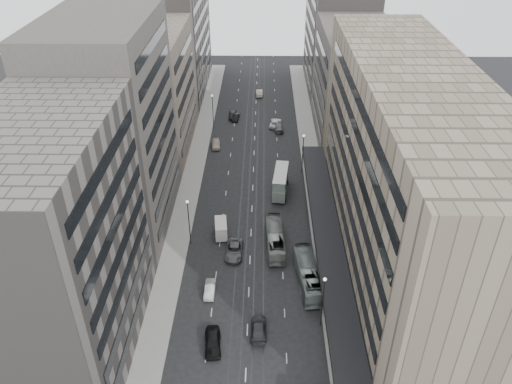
# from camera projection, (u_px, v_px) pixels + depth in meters

# --- Properties ---
(ground) EXTENTS (220.00, 220.00, 0.00)m
(ground) POSITION_uv_depth(u_px,v_px,m) (249.00, 297.00, 70.61)
(ground) COLOR black
(ground) RESTS_ON ground
(sidewalk_right) EXTENTS (4.00, 125.00, 0.15)m
(sidewalk_right) POSITION_uv_depth(u_px,v_px,m) (312.00, 166.00, 101.94)
(sidewalk_right) COLOR gray
(sidewalk_right) RESTS_ON ground
(sidewalk_left) EXTENTS (4.00, 125.00, 0.15)m
(sidewalk_left) POSITION_uv_depth(u_px,v_px,m) (195.00, 165.00, 102.24)
(sidewalk_left) COLOR gray
(sidewalk_left) RESTS_ON ground
(department_store) EXTENTS (19.20, 60.00, 30.00)m
(department_store) POSITION_uv_depth(u_px,v_px,m) (404.00, 179.00, 68.97)
(department_store) COLOR gray
(department_store) RESTS_ON ground
(building_right_mid) EXTENTS (15.00, 28.00, 24.00)m
(building_right_mid) POSITION_uv_depth(u_px,v_px,m) (354.00, 85.00, 107.55)
(building_right_mid) COLOR #45413C
(building_right_mid) RESTS_ON ground
(building_right_far) EXTENTS (15.00, 32.00, 28.00)m
(building_right_far) POSITION_uv_depth(u_px,v_px,m) (338.00, 37.00, 131.69)
(building_right_far) COLOR #5F5A55
(building_right_far) RESTS_ON ground
(building_left_a) EXTENTS (15.00, 28.00, 30.00)m
(building_left_a) POSITION_uv_depth(u_px,v_px,m) (55.00, 249.00, 56.03)
(building_left_a) COLOR #5F5A55
(building_left_a) RESTS_ON ground
(building_left_b) EXTENTS (15.00, 26.00, 34.00)m
(building_left_b) POSITION_uv_depth(u_px,v_px,m) (113.00, 129.00, 77.65)
(building_left_b) COLOR #45413C
(building_left_b) RESTS_ON ground
(building_left_c) EXTENTS (15.00, 28.00, 25.00)m
(building_left_c) POSITION_uv_depth(u_px,v_px,m) (150.00, 92.00, 102.78)
(building_left_c) COLOR #77695C
(building_left_c) RESTS_ON ground
(building_left_d) EXTENTS (15.00, 38.00, 28.00)m
(building_left_d) POSITION_uv_depth(u_px,v_px,m) (174.00, 39.00, 129.70)
(building_left_d) COLOR #5F5A55
(building_left_d) RESTS_ON ground
(lamp_right_near) EXTENTS (0.44, 0.44, 8.32)m
(lamp_right_near) POSITION_uv_depth(u_px,v_px,m) (323.00, 296.00, 63.47)
(lamp_right_near) COLOR #262628
(lamp_right_near) RESTS_ON ground
(lamp_right_far) EXTENTS (0.44, 0.44, 8.32)m
(lamp_right_far) POSITION_uv_depth(u_px,v_px,m) (303.00, 149.00, 97.09)
(lamp_right_far) COLOR #262628
(lamp_right_far) RESTS_ON ground
(lamp_left_near) EXTENTS (0.44, 0.44, 8.32)m
(lamp_left_near) POSITION_uv_depth(u_px,v_px,m) (189.00, 217.00, 78.00)
(lamp_left_near) COLOR #262628
(lamp_left_near) RESTS_ON ground
(lamp_left_far) EXTENTS (0.44, 0.44, 8.32)m
(lamp_left_far) POSITION_uv_depth(u_px,v_px,m) (213.00, 108.00, 114.15)
(lamp_left_far) COLOR #262628
(lamp_left_far) RESTS_ON ground
(bus_near) EXTENTS (3.98, 11.88, 3.25)m
(bus_near) POSITION_uv_depth(u_px,v_px,m) (308.00, 274.00, 72.23)
(bus_near) COLOR gray
(bus_near) RESTS_ON ground
(bus_far) EXTENTS (3.13, 11.10, 3.06)m
(bus_far) POSITION_uv_depth(u_px,v_px,m) (275.00, 238.00, 79.40)
(bus_far) COLOR gray
(bus_far) RESTS_ON ground
(double_decker) EXTENTS (3.33, 8.60, 4.59)m
(double_decker) POSITION_uv_depth(u_px,v_px,m) (280.00, 182.00, 92.11)
(double_decker) COLOR slate
(double_decker) RESTS_ON ground
(panel_van) EXTENTS (2.49, 4.46, 2.70)m
(panel_van) POSITION_uv_depth(u_px,v_px,m) (221.00, 228.00, 81.70)
(panel_van) COLOR beige
(panel_van) RESTS_ON ground
(sedan_0) EXTENTS (2.48, 5.19, 1.71)m
(sedan_0) POSITION_uv_depth(u_px,v_px,m) (213.00, 342.00, 62.80)
(sedan_0) COLOR black
(sedan_0) RESTS_ON ground
(sedan_1) EXTENTS (1.46, 4.08, 1.34)m
(sedan_1) POSITION_uv_depth(u_px,v_px,m) (210.00, 289.00, 70.98)
(sedan_1) COLOR #B5B5B1
(sedan_1) RESTS_ON ground
(sedan_2) EXTENTS (2.78, 5.70, 1.56)m
(sedan_2) POSITION_uv_depth(u_px,v_px,m) (234.00, 250.00, 78.08)
(sedan_2) COLOR #4F4F51
(sedan_2) RESTS_ON ground
(sedan_3) EXTENTS (2.14, 5.12, 1.48)m
(sedan_3) POSITION_uv_depth(u_px,v_px,m) (258.00, 328.00, 64.78)
(sedan_3) COLOR #292A2C
(sedan_3) RESTS_ON ground
(sedan_4) EXTENTS (2.24, 4.66, 1.53)m
(sedan_4) POSITION_uv_depth(u_px,v_px,m) (216.00, 144.00, 108.61)
(sedan_4) COLOR #C0B49F
(sedan_4) RESTS_ON ground
(sedan_5) EXTENTS (1.85, 4.19, 1.34)m
(sedan_5) POSITION_uv_depth(u_px,v_px,m) (236.00, 117.00, 120.57)
(sedan_5) COLOR black
(sedan_5) RESTS_ON ground
(sedan_6) EXTENTS (3.16, 5.70, 1.51)m
(sedan_6) POSITION_uv_depth(u_px,v_px,m) (275.00, 123.00, 117.68)
(sedan_6) COLOR silver
(sedan_6) RESTS_ON ground
(sedan_7) EXTENTS (2.30, 4.92, 1.39)m
(sedan_7) POSITION_uv_depth(u_px,v_px,m) (279.00, 128.00, 115.60)
(sedan_7) COLOR #57575A
(sedan_7) RESTS_ON ground
(sedan_8) EXTENTS (2.04, 4.83, 1.63)m
(sedan_8) POSITION_uv_depth(u_px,v_px,m) (233.00, 115.00, 121.50)
(sedan_8) COLOR #262628
(sedan_8) RESTS_ON ground
(sedan_9) EXTENTS (1.72, 4.62, 1.51)m
(sedan_9) POSITION_uv_depth(u_px,v_px,m) (259.00, 93.00, 133.70)
(sedan_9) COLOR beige
(sedan_9) RESTS_ON ground
(pedestrian) EXTENTS (0.79, 0.62, 1.92)m
(pedestrian) POSITION_uv_depth(u_px,v_px,m) (331.00, 328.00, 64.31)
(pedestrian) COLOR black
(pedestrian) RESTS_ON sidewalk_right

